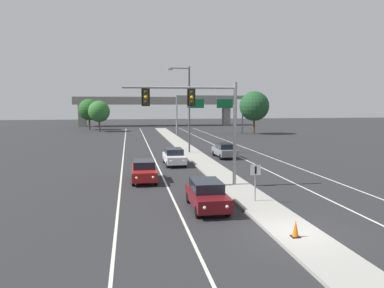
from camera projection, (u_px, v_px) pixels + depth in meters
The scene contains 19 objects.
ground_plane at pixel (295, 234), 16.94m from camera, with size 260.00×260.00×0.00m, color #28282B.
median_island at pixel (210, 167), 34.59m from camera, with size 2.40×110.00×0.15m, color #9E9B93.
lane_stripe_oncoming_center at pixel (154, 158), 40.68m from camera, with size 0.14×100.00×0.01m, color silver.
lane_stripe_receding_center at pixel (238, 156), 42.23m from camera, with size 0.14×100.00×0.01m, color silver.
edge_stripe_left at pixel (123, 159), 40.14m from camera, with size 0.14×100.00×0.01m, color silver.
edge_stripe_right at pixel (266, 155), 42.78m from camera, with size 0.14×100.00×0.01m, color silver.
overhead_signal_mast at pixel (200, 111), 25.80m from camera, with size 7.87×0.44×7.20m.
median_sign_post at pixel (255, 177), 22.03m from camera, with size 0.60×0.10×2.20m.
street_lamp_median at pixel (187, 104), 43.94m from camera, with size 2.58×0.28×10.00m.
car_oncoming_darkred at pixel (207, 195), 20.94m from camera, with size 1.83×4.47×1.58m.
car_oncoming_red at pixel (144, 171), 28.45m from camera, with size 1.86×4.49×1.58m.
car_oncoming_white at pixel (174, 156), 36.06m from camera, with size 1.86×4.49×1.58m.
car_receding_grey at pixel (225, 150), 40.95m from camera, with size 1.90×4.50×1.58m.
traffic_cone_median_nose at pixel (296, 229), 16.13m from camera, with size 0.36×0.36×0.74m.
highway_sign_gantry at pixel (210, 102), 72.22m from camera, with size 13.28×0.42×7.50m.
overpass_bridge at pixel (156, 104), 99.89m from camera, with size 42.40×6.40×7.65m.
tree_far_left_b at pixel (99, 111), 78.79m from camera, with size 4.51×4.51×6.52m.
tree_far_right_b at pixel (254, 106), 72.53m from camera, with size 5.72×5.72×8.28m.
tree_far_left_a at pixel (89, 110), 84.35m from camera, with size 4.80×4.80×6.94m.
Camera 1 is at (-7.31, -15.41, 5.86)m, focal length 35.17 mm.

